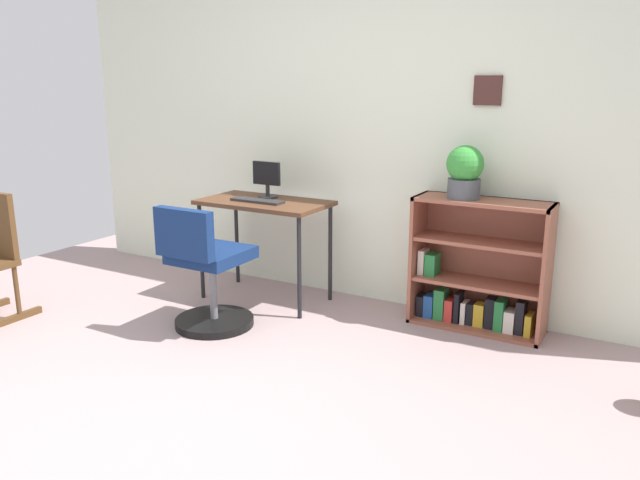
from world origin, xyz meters
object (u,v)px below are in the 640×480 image
keyboard (257,201)px  office_chair (207,275)px  desk (264,210)px  monitor (267,179)px  bookshelf_low (478,272)px  potted_plant_on_shelf (465,171)px

keyboard → office_chair: 0.71m
keyboard → office_chair: bearing=-88.8°
keyboard → desk: bearing=78.9°
monitor → office_chair: 0.93m
desk → monitor: bearing=114.2°
bookshelf_low → keyboard: bearing=-168.2°
bookshelf_low → potted_plant_on_shelf: bearing=-154.4°
monitor → potted_plant_on_shelf: (1.44, 0.09, 0.15)m
desk → potted_plant_on_shelf: size_ratio=2.77×
desk → monitor: size_ratio=3.50×
monitor → desk: bearing=-65.8°
keyboard → bookshelf_low: 1.60m
keyboard → monitor: bearing=101.7°
monitor → potted_plant_on_shelf: size_ratio=0.79×
desk → monitor: monitor is taller
keyboard → potted_plant_on_shelf: size_ratio=1.19×
office_chair → keyboard: bearing=91.2°
office_chair → potted_plant_on_shelf: (1.40, 0.86, 0.67)m
monitor → potted_plant_on_shelf: potted_plant_on_shelf is taller
office_chair → potted_plant_on_shelf: potted_plant_on_shelf is taller
monitor → bookshelf_low: bearing=5.2°
keyboard → office_chair: (0.01, -0.60, -0.39)m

